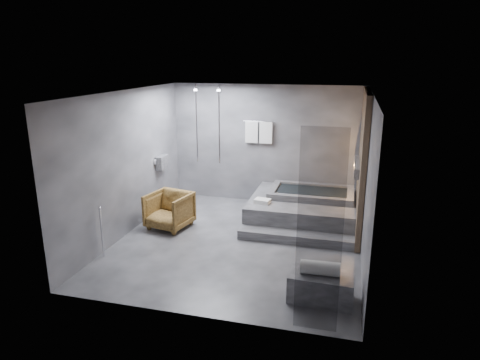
# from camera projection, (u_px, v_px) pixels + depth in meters

# --- Properties ---
(room) EXTENTS (5.00, 5.04, 2.82)m
(room) POSITION_uv_depth(u_px,v_px,m) (263.00, 152.00, 7.81)
(room) COLOR #313134
(room) RESTS_ON ground
(tub_deck) EXTENTS (2.20, 2.00, 0.50)m
(tub_deck) POSITION_uv_depth(u_px,v_px,m) (303.00, 209.00, 9.19)
(tub_deck) COLOR #373739
(tub_deck) RESTS_ON ground
(tub_step) EXTENTS (2.20, 0.36, 0.18)m
(tub_step) POSITION_uv_depth(u_px,v_px,m) (295.00, 237.00, 8.13)
(tub_step) COLOR #373739
(tub_step) RESTS_ON ground
(concrete_bench) EXTENTS (0.94, 0.55, 0.41)m
(concrete_bench) POSITION_uv_depth(u_px,v_px,m) (321.00, 287.00, 6.15)
(concrete_bench) COLOR #38383B
(concrete_bench) RESTS_ON ground
(driftwood_chair) EXTENTS (0.94, 0.96, 0.74)m
(driftwood_chair) POSITION_uv_depth(u_px,v_px,m) (169.00, 210.00, 8.75)
(driftwood_chair) COLOR #422B10
(driftwood_chair) RESTS_ON ground
(rolled_towel) EXTENTS (0.57, 0.22, 0.20)m
(rolled_towel) POSITION_uv_depth(u_px,v_px,m) (320.00, 268.00, 6.06)
(rolled_towel) COLOR white
(rolled_towel) RESTS_ON concrete_bench
(deck_towel) EXTENTS (0.34, 0.27, 0.08)m
(deck_towel) POSITION_uv_depth(u_px,v_px,m) (262.00, 201.00, 8.80)
(deck_towel) COLOR white
(deck_towel) RESTS_ON tub_deck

